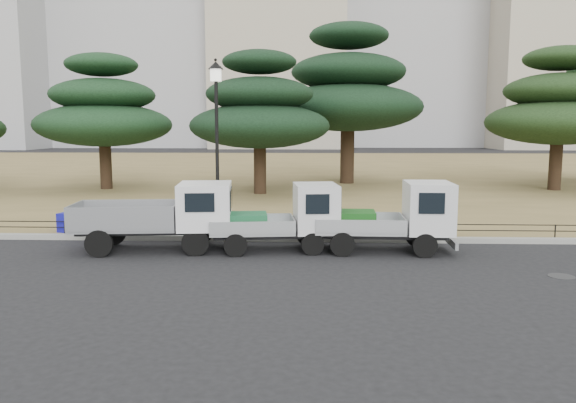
{
  "coord_description": "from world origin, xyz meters",
  "views": [
    {
      "loc": [
        0.68,
        -14.14,
        3.43
      ],
      "look_at": [
        0.0,
        2.0,
        1.3
      ],
      "focal_mm": 35.0,
      "sensor_mm": 36.0,
      "label": 1
    }
  ],
  "objects_px": {
    "truck_kei_front": "(285,218)",
    "street_lamp": "(217,119)",
    "truck_large": "(164,213)",
    "truck_kei_rear": "(394,217)",
    "tarp_pile": "(84,220)"
  },
  "relations": [
    {
      "from": "truck_large",
      "to": "tarp_pile",
      "type": "relative_size",
      "value": 3.04
    },
    {
      "from": "street_lamp",
      "to": "tarp_pile",
      "type": "relative_size",
      "value": 3.55
    },
    {
      "from": "street_lamp",
      "to": "truck_kei_rear",
      "type": "bearing_deg",
      "value": -16.72
    },
    {
      "from": "street_lamp",
      "to": "tarp_pile",
      "type": "height_order",
      "value": "street_lamp"
    },
    {
      "from": "truck_kei_front",
      "to": "tarp_pile",
      "type": "distance_m",
      "value": 6.79
    },
    {
      "from": "truck_kei_front",
      "to": "street_lamp",
      "type": "relative_size",
      "value": 0.7
    },
    {
      "from": "truck_large",
      "to": "street_lamp",
      "type": "relative_size",
      "value": 0.86
    },
    {
      "from": "truck_kei_front",
      "to": "truck_kei_rear",
      "type": "distance_m",
      "value": 3.04
    },
    {
      "from": "street_lamp",
      "to": "tarp_pile",
      "type": "bearing_deg",
      "value": 175.97
    },
    {
      "from": "truck_large",
      "to": "tarp_pile",
      "type": "xyz_separation_m",
      "value": [
        -3.11,
        1.98,
        -0.56
      ]
    },
    {
      "from": "truck_large",
      "to": "truck_kei_rear",
      "type": "bearing_deg",
      "value": -5.3
    },
    {
      "from": "truck_large",
      "to": "tarp_pile",
      "type": "distance_m",
      "value": 3.73
    },
    {
      "from": "truck_kei_front",
      "to": "truck_kei_rear",
      "type": "xyz_separation_m",
      "value": [
        3.04,
        -0.0,
        0.04
      ]
    },
    {
      "from": "truck_kei_rear",
      "to": "truck_large",
      "type": "bearing_deg",
      "value": -177.56
    },
    {
      "from": "street_lamp",
      "to": "tarp_pile",
      "type": "distance_m",
      "value": 5.42
    }
  ]
}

